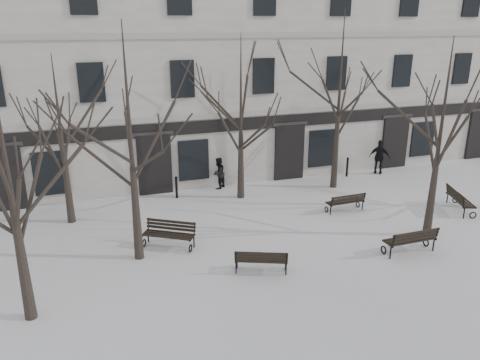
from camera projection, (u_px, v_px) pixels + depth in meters
name	position (u px, v px, depth m)	size (l,w,h in m)	color
ground	(291.00, 255.00, 16.61)	(100.00, 100.00, 0.00)	white
building	(198.00, 66.00, 26.47)	(40.40, 10.20, 11.40)	silver
tree_0	(4.00, 150.00, 11.56)	(5.44, 5.44, 7.76)	black
tree_1	(129.00, 118.00, 14.86)	(5.57, 5.57, 7.96)	black
tree_2	(443.00, 117.00, 16.72)	(5.21, 5.21, 7.44)	black
tree_4	(59.00, 121.00, 18.08)	(4.76, 4.76, 6.80)	black
tree_5	(241.00, 99.00, 20.67)	(5.20, 5.20, 7.43)	black
tree_6	(340.00, 80.00, 21.85)	(5.95, 5.95, 8.49)	black
bench_1	(261.00, 260.00, 15.32)	(1.81, 1.23, 0.87)	black
bench_2	(411.00, 240.00, 16.61)	(1.95, 0.71, 0.98)	black
bench_3	(169.00, 233.00, 17.13)	(1.95, 1.58, 0.96)	black
bench_4	(346.00, 202.00, 20.32)	(1.72, 0.67, 0.86)	black
bench_5	(459.00, 199.00, 20.44)	(1.32, 2.01, 0.96)	black
bollard_a	(176.00, 186.00, 21.90)	(0.14, 0.14, 1.07)	black
bollard_b	(347.00, 166.00, 24.99)	(0.14, 0.14, 1.06)	black
pedestrian_b	(219.00, 188.00, 23.35)	(0.77, 0.60, 1.58)	black
pedestrian_c	(378.00, 174.00, 25.62)	(1.10, 0.46, 1.87)	black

